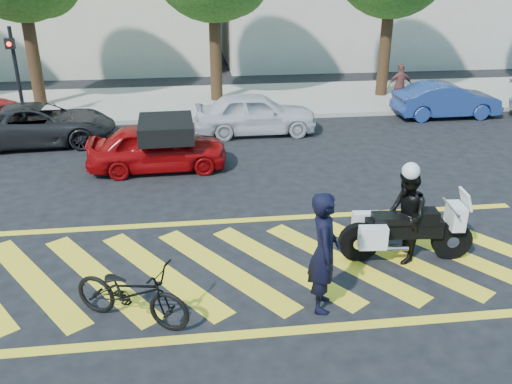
{
  "coord_description": "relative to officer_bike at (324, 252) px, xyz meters",
  "views": [
    {
      "loc": [
        -1.06,
        -8.44,
        5.22
      ],
      "look_at": [
        0.12,
        1.0,
        1.05
      ],
      "focal_mm": 38.0,
      "sensor_mm": 36.0,
      "label": 1
    }
  ],
  "objects": [
    {
      "name": "ground",
      "position": [
        -0.9,
        1.33,
        -1.0
      ],
      "size": [
        90.0,
        90.0,
        0.0
      ],
      "primitive_type": "plane",
      "color": "black",
      "rests_on": "ground"
    },
    {
      "name": "sidewalk",
      "position": [
        -0.9,
        13.33,
        -0.93
      ],
      "size": [
        60.0,
        5.0,
        0.15
      ],
      "primitive_type": "cube",
      "color": "#9E998E",
      "rests_on": "ground"
    },
    {
      "name": "crosswalk",
      "position": [
        -0.93,
        1.33,
        -1.0
      ],
      "size": [
        12.33,
        4.0,
        0.01
      ],
      "color": "yellow",
      "rests_on": "ground"
    },
    {
      "name": "signal_pole",
      "position": [
        -7.4,
        11.07,
        0.92
      ],
      "size": [
        0.28,
        0.43,
        3.2
      ],
      "color": "black",
      "rests_on": "ground"
    },
    {
      "name": "officer_bike",
      "position": [
        0.0,
        0.0,
        0.0
      ],
      "size": [
        0.61,
        0.81,
        2.0
      ],
      "primitive_type": "imported",
      "rotation": [
        0.0,
        0.0,
        1.38
      ],
      "color": "black",
      "rests_on": "ground"
    },
    {
      "name": "bicycle",
      "position": [
        -2.98,
        -0.0,
        -0.49
      ],
      "size": [
        2.05,
        1.5,
        1.03
      ],
      "primitive_type": "imported",
      "rotation": [
        0.0,
        0.0,
        1.1
      ],
      "color": "black",
      "rests_on": "ground"
    },
    {
      "name": "police_motorcycle",
      "position": [
        1.84,
        1.28,
        -0.41
      ],
      "size": [
        2.48,
        0.82,
        1.09
      ],
      "rotation": [
        0.0,
        0.0,
        -0.09
      ],
      "color": "black",
      "rests_on": "ground"
    },
    {
      "name": "officer_moto",
      "position": [
        1.82,
        1.28,
        -0.12
      ],
      "size": [
        0.74,
        0.92,
        1.77
      ],
      "primitive_type": "imported",
      "rotation": [
        0.0,
        0.0,
        -1.66
      ],
      "color": "black",
      "rests_on": "ground"
    },
    {
      "name": "red_convertible",
      "position": [
        -2.84,
        6.53,
        -0.39
      ],
      "size": [
        3.64,
        1.55,
        1.23
      ],
      "primitive_type": "imported",
      "rotation": [
        0.0,
        0.0,
        1.6
      ],
      "color": "#990709",
      "rests_on": "ground"
    },
    {
      "name": "parked_mid_left",
      "position": [
        -6.4,
        9.13,
        -0.4
      ],
      "size": [
        4.44,
        2.25,
        1.2
      ],
      "primitive_type": "imported",
      "rotation": [
        0.0,
        0.0,
        1.63
      ],
      "color": "black",
      "rests_on": "ground"
    },
    {
      "name": "parked_mid_right",
      "position": [
        0.09,
        9.35,
        -0.35
      ],
      "size": [
        3.85,
        1.56,
        1.31
      ],
      "primitive_type": "imported",
      "rotation": [
        0.0,
        0.0,
        1.57
      ],
      "color": "silver",
      "rests_on": "ground"
    },
    {
      "name": "parked_right",
      "position": [
        6.91,
        10.41,
        -0.4
      ],
      "size": [
        3.65,
        1.31,
        1.2
      ],
      "primitive_type": "imported",
      "rotation": [
        0.0,
        0.0,
        1.58
      ],
      "color": "navy",
      "rests_on": "ground"
    },
    {
      "name": "pedestrian_right",
      "position": [
        5.6,
        11.45,
        -0.08
      ],
      "size": [
        0.92,
        0.42,
        1.53
      ],
      "primitive_type": "imported",
      "rotation": [
        0.0,
        0.0,
        3.19
      ],
      "color": "brown",
      "rests_on": "sidewalk"
    }
  ]
}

